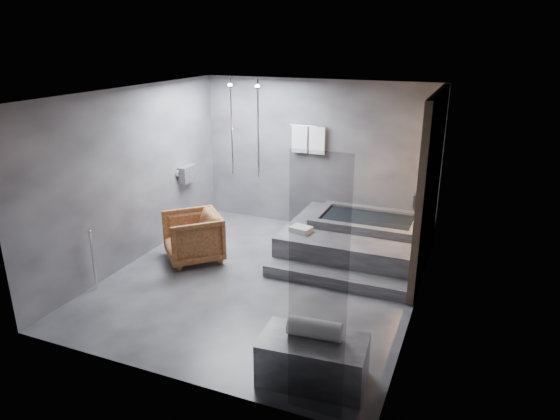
% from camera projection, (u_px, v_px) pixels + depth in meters
% --- Properties ---
extents(room, '(5.00, 5.04, 2.82)m').
position_uv_depth(room, '(294.00, 168.00, 7.13)').
color(room, '#2D2E30').
rests_on(room, ground).
extents(tub_deck, '(2.20, 2.00, 0.50)m').
position_uv_depth(tub_deck, '(355.00, 240.00, 8.43)').
color(tub_deck, '#333335').
rests_on(tub_deck, ground).
extents(tub_step, '(2.20, 0.36, 0.18)m').
position_uv_depth(tub_step, '(335.00, 279.00, 7.46)').
color(tub_step, '#333335').
rests_on(tub_step, ground).
extents(concrete_bench, '(1.18, 0.71, 0.51)m').
position_uv_depth(concrete_bench, '(313.00, 360.00, 5.32)').
color(concrete_bench, '#37373A').
rests_on(concrete_bench, ground).
extents(driftwood_chair, '(1.24, 1.24, 0.81)m').
position_uv_depth(driftwood_chair, '(193.00, 237.00, 8.18)').
color(driftwood_chair, '#492612').
rests_on(driftwood_chair, ground).
extents(rolled_towel, '(0.59, 0.25, 0.21)m').
position_uv_depth(rolled_towel, '(315.00, 329.00, 5.25)').
color(rolled_towel, white).
rests_on(rolled_towel, concrete_bench).
extents(deck_towel, '(0.38, 0.31, 0.09)m').
position_uv_depth(deck_towel, '(301.00, 229.00, 8.12)').
color(deck_towel, silver).
rests_on(deck_towel, tub_deck).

